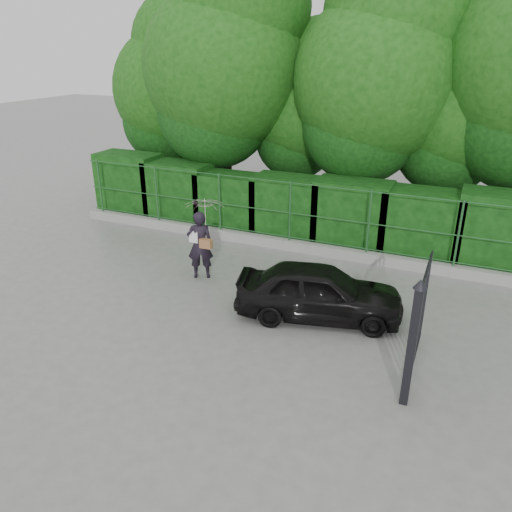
% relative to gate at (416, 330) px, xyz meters
% --- Properties ---
extents(ground, '(80.00, 80.00, 0.00)m').
position_rel_gate_xyz_m(ground, '(-4.60, 0.72, -1.19)').
color(ground, gray).
extents(kerb, '(14.00, 0.25, 0.30)m').
position_rel_gate_xyz_m(kerb, '(-4.60, 5.22, -1.04)').
color(kerb, '#9E9E99').
rests_on(kerb, ground).
extents(fence, '(14.13, 0.06, 1.80)m').
position_rel_gate_xyz_m(fence, '(-4.38, 5.22, 0.01)').
color(fence, '#235829').
rests_on(fence, kerb).
extents(hedge, '(14.20, 1.20, 2.16)m').
position_rel_gate_xyz_m(hedge, '(-4.61, 6.22, -0.18)').
color(hedge, black).
rests_on(hedge, ground).
extents(trees, '(17.10, 6.15, 8.08)m').
position_rel_gate_xyz_m(trees, '(-3.46, 8.46, 3.43)').
color(trees, black).
rests_on(trees, ground).
extents(gate, '(0.22, 2.33, 2.36)m').
position_rel_gate_xyz_m(gate, '(0.00, 0.00, 0.00)').
color(gate, black).
rests_on(gate, ground).
extents(woman, '(1.04, 1.01, 2.15)m').
position_rel_gate_xyz_m(woman, '(-5.57, 2.55, 0.21)').
color(woman, black).
rests_on(woman, ground).
extents(car, '(3.93, 2.29, 1.26)m').
position_rel_gate_xyz_m(car, '(-2.23, 1.77, -0.56)').
color(car, black).
rests_on(car, ground).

